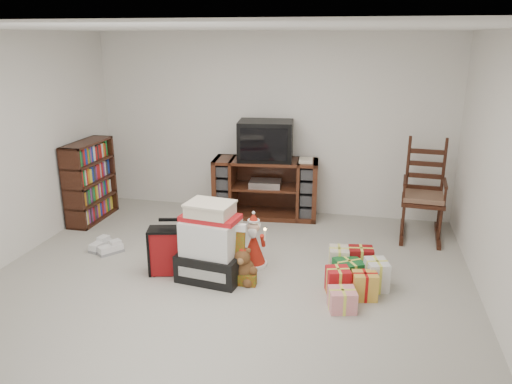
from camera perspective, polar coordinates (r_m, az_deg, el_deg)
room at (r=4.65m, az=-4.20°, el=2.56°), size 5.01×5.01×2.51m
tv_stand at (r=6.95m, az=1.09°, el=0.46°), size 1.47×0.64×0.82m
bookshelf at (r=7.16m, az=-18.43°, el=1.03°), size 0.30×0.89×1.09m
rocking_chair at (r=6.64m, az=18.47°, el=-1.03°), size 0.57×0.88×1.28m
gift_pile at (r=5.20m, az=-5.14°, el=-6.22°), size 0.71×0.55×0.82m
red_suitcase at (r=5.40m, az=-9.94°, el=-6.63°), size 0.43×0.30×0.60m
stocking at (r=5.12m, az=-2.62°, el=-7.02°), size 0.30×0.14×0.64m
teddy_bear at (r=5.19m, az=-1.53°, el=-8.54°), size 0.25×0.22×0.38m
santa_figurine at (r=5.50m, az=-0.26°, el=-6.13°), size 0.30×0.29×0.62m
mrs_claus_figurine at (r=5.68m, az=-5.28°, el=-5.76°), size 0.26×0.25×0.54m
sneaker_pair at (r=6.18m, az=-16.83°, el=-6.07°), size 0.42×0.31×0.10m
gift_cluster at (r=5.19m, az=11.17°, el=-9.46°), size 0.69×1.01×0.24m
crt_television at (r=6.77m, az=1.09°, el=5.90°), size 0.78×0.60×0.53m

